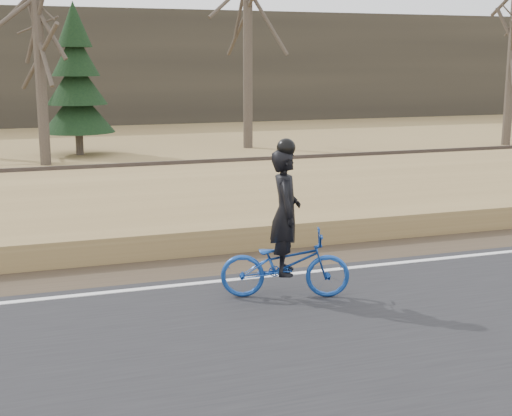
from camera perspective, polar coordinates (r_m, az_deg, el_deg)
name	(u,v)px	position (r m, az deg, el deg)	size (l,w,h in m)	color
ground	(389,272)	(11.83, 10.63, -5.02)	(120.00, 120.00, 0.00)	#947C4B
road	(485,322)	(9.84, 17.82, -8.70)	(120.00, 6.00, 0.06)	black
edge_line	(384,264)	(11.98, 10.17, -4.46)	(120.00, 0.12, 0.01)	silver
shoulder	(356,252)	(12.84, 8.02, -3.50)	(120.00, 1.60, 0.04)	#473A2B
embankment	(294,208)	(15.45, 3.06, -0.03)	(120.00, 5.00, 0.44)	#947C4B
ballast	(241,181)	(18.97, -1.20, 2.20)	(120.00, 3.00, 0.45)	slate
railroad	(241,169)	(18.92, -1.20, 3.11)	(120.00, 2.40, 0.29)	black
treeline_backdrop	(119,67)	(40.24, -10.89, 11.02)	(120.00, 4.00, 6.00)	#383328
cyclist	(285,248)	(10.05, 2.35, -3.18)	(1.93, 1.18, 2.27)	navy
bare_tree_near_left	(39,57)	(24.20, -16.94, 11.48)	(0.36, 0.36, 6.94)	#50473B
bare_tree_center	(248,20)	(27.91, -0.67, 14.83)	(0.36, 0.36, 9.74)	#50473B
bare_tree_right	(512,51)	(30.58, 19.81, 11.75)	(0.36, 0.36, 7.47)	#50473B
conifer	(76,83)	(26.54, -14.17, 9.65)	(2.60, 2.60, 5.41)	#50473B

